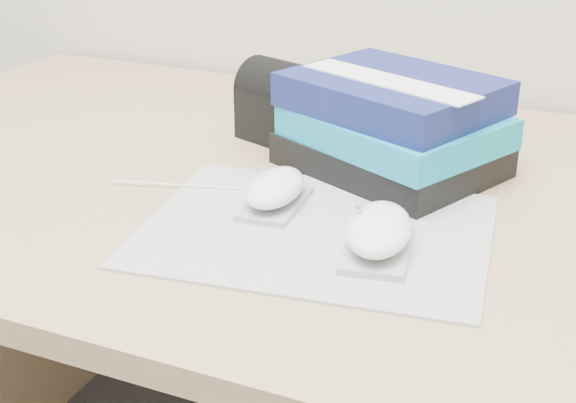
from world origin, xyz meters
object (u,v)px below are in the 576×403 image
at_px(desk, 391,331).
at_px(pouch, 286,103).
at_px(mouse_rear, 275,190).
at_px(mouse_front, 379,232).
at_px(book_stack, 393,125).

bearing_deg(desk, pouch, 161.97).
xyz_separation_m(desk, mouse_rear, (-0.10, -0.16, 0.26)).
height_order(mouse_front, book_stack, book_stack).
bearing_deg(pouch, book_stack, -16.51).
height_order(desk, mouse_rear, mouse_rear).
distance_m(mouse_front, book_stack, 0.24).
bearing_deg(mouse_front, book_stack, 103.67).
relative_size(desk, mouse_rear, 14.20).
height_order(desk, mouse_front, mouse_front).
bearing_deg(mouse_rear, mouse_front, -22.76).
xyz_separation_m(mouse_rear, book_stack, (0.09, 0.17, 0.04)).
bearing_deg(book_stack, desk, -31.12).
relative_size(desk, pouch, 11.19).
height_order(desk, pouch, pouch).
distance_m(mouse_front, pouch, 0.35).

